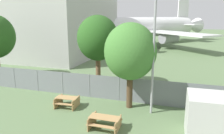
{
  "coord_description": "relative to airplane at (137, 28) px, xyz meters",
  "views": [
    {
      "loc": [
        4.56,
        -6.22,
        6.61
      ],
      "look_at": [
        -1.54,
        12.67,
        2.0
      ],
      "focal_mm": 35.0,
      "sensor_mm": 36.0,
      "label": 1
    }
  ],
  "objects": [
    {
      "name": "picnic_bench_open_grass",
      "position": [
        2.4,
        -37.01,
        -3.58
      ],
      "size": [
        1.73,
        1.52,
        0.76
      ],
      "rotation": [
        0.0,
        0.0,
        0.07
      ],
      "color": "tan",
      "rests_on": "ground"
    },
    {
      "name": "picnic_bench_near_cabin",
      "position": [
        6.18,
        -39.22,
        -3.57
      ],
      "size": [
        1.87,
        1.41,
        0.76
      ],
      "rotation": [
        0.0,
        0.0,
        0.01
      ],
      "color": "tan",
      "rests_on": "ground"
    },
    {
      "name": "hangar_building",
      "position": [
        -15.41,
        -15.93,
        1.7
      ],
      "size": [
        24.45,
        21.13,
        13.19
      ],
      "color": "#B2B2AD",
      "rests_on": "ground"
    },
    {
      "name": "tree_left_of_cabin",
      "position": [
        2.79,
        -31.6,
        0.57
      ],
      "size": [
        3.84,
        3.84,
        6.77
      ],
      "color": "brown",
      "rests_on": "ground"
    },
    {
      "name": "portable_cabin",
      "position": [
        12.52,
        -38.39,
        -2.81
      ],
      "size": [
        3.56,
        2.4,
        2.48
      ],
      "rotation": [
        0.0,
        0.0,
        0.04
      ],
      "color": "silver",
      "rests_on": "ground"
    },
    {
      "name": "airplane",
      "position": [
        0.0,
        0.0,
        0.0
      ],
      "size": [
        32.92,
        40.33,
        13.51
      ],
      "rotation": [
        0.0,
        0.0,
        -2.21
      ],
      "color": "white",
      "rests_on": "ground"
    },
    {
      "name": "tree_near_hangar",
      "position": [
        6.84,
        -35.64,
        0.13
      ],
      "size": [
        3.7,
        3.7,
        6.24
      ],
      "color": "#4C3823",
      "rests_on": "ground"
    },
    {
      "name": "perimeter_fence",
      "position": [
        5.72,
        -34.61,
        -3.07
      ],
      "size": [
        56.07,
        0.07,
        1.97
      ],
      "color": "gray",
      "rests_on": "ground"
    },
    {
      "name": "light_mast",
      "position": [
        8.53,
        -36.15,
        1.17
      ],
      "size": [
        0.44,
        0.44,
        8.65
      ],
      "color": "#99999E",
      "rests_on": "ground"
    }
  ]
}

